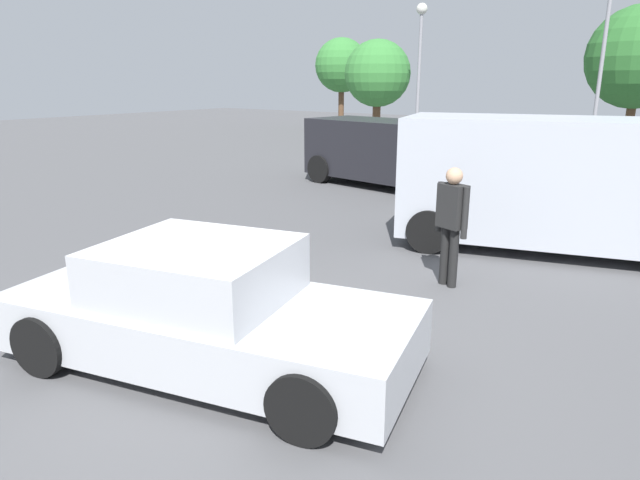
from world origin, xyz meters
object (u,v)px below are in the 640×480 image
object	(u,v)px
sedan_foreground	(206,311)
van_white	(554,180)
suv_dark	(386,150)
pedestrian	(452,216)
light_post_mid	(420,51)
light_post_far	(606,32)

from	to	relation	value
sedan_foreground	van_white	world-z (taller)	van_white
van_white	suv_dark	world-z (taller)	van_white
sedan_foreground	pedestrian	world-z (taller)	pedestrian
suv_dark	pedestrian	distance (m)	8.00
sedan_foreground	suv_dark	world-z (taller)	suv_dark
light_post_mid	light_post_far	size ratio (longest dim) A/B	0.87
light_post_mid	light_post_far	distance (m)	6.74
pedestrian	light_post_mid	size ratio (longest dim) A/B	0.30
suv_dark	light_post_far	bearing A→B (deg)	-102.93
van_white	light_post_far	size ratio (longest dim) A/B	0.81
sedan_foreground	van_white	distance (m)	6.74
pedestrian	light_post_mid	world-z (taller)	light_post_mid
pedestrian	light_post_far	xyz separation A→B (m)	(-1.04, 15.65, 3.49)
van_white	pedestrian	distance (m)	2.86
suv_dark	light_post_mid	size ratio (longest dim) A/B	0.82
pedestrian	light_post_far	size ratio (longest dim) A/B	0.26
light_post_far	pedestrian	bearing A→B (deg)	-86.20
sedan_foreground	light_post_mid	world-z (taller)	light_post_mid
sedan_foreground	light_post_far	distance (m)	19.74
van_white	light_post_mid	distance (m)	14.67
van_white	light_post_mid	world-z (taller)	light_post_mid
sedan_foreground	light_post_far	size ratio (longest dim) A/B	0.68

